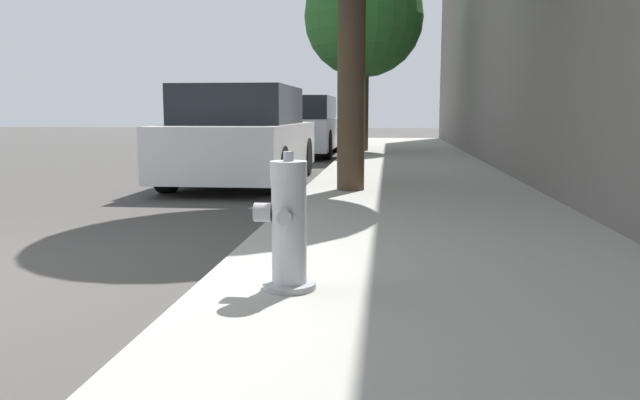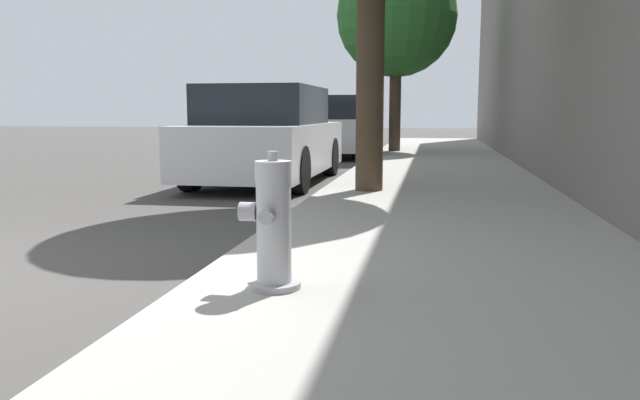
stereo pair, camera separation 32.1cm
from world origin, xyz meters
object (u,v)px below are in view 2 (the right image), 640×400
object	(u,v)px
parked_car_mid	(331,127)
street_tree_far	(396,17)
fire_hydrant	(273,227)
parked_car_near	(267,137)

from	to	relation	value
parked_car_mid	street_tree_far	size ratio (longest dim) A/B	0.97
fire_hydrant	street_tree_far	distance (m)	12.75
fire_hydrant	parked_car_near	xyz separation A→B (m)	(-1.70, 6.18, 0.23)
parked_car_mid	parked_car_near	bearing A→B (deg)	-89.69
fire_hydrant	parked_car_near	distance (m)	6.41
street_tree_far	fire_hydrant	bearing A→B (deg)	-89.43
fire_hydrant	street_tree_far	size ratio (longest dim) A/B	0.16
parked_car_near	street_tree_far	xyz separation A→B (m)	(1.58, 6.23, 2.67)
parked_car_mid	street_tree_far	distance (m)	3.11
parked_car_near	parked_car_mid	distance (m)	6.35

